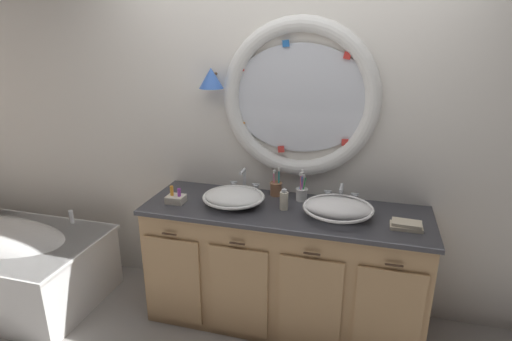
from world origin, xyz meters
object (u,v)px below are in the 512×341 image
Objects in this scene: toiletry_basket at (176,198)px; toothbrush_holder_left at (276,188)px; sink_basin_left at (234,197)px; folded_hand_towel at (406,225)px; sink_basin_right at (338,208)px; toothbrush_holder_right at (302,193)px; soap_dispenser at (284,200)px.

toothbrush_holder_left is at bearing 26.48° from toiletry_basket.
sink_basin_left is 0.34m from toothbrush_holder_left.
sink_basin_right is at bearing 171.28° from folded_hand_towel.
toothbrush_holder_right is 1.47× the size of soap_dispenser.
folded_hand_towel is at bearing -5.67° from soap_dispenser.
folded_hand_towel is (1.11, -0.06, -0.03)m from sink_basin_left.
soap_dispenser reaches higher than sink_basin_right.
toothbrush_holder_left reaches higher than sink_basin_left.
toothbrush_holder_left is 0.20m from toothbrush_holder_right.
sink_basin_right is at bearing -0.00° from sink_basin_left.
toothbrush_holder_right is at bearing 143.67° from sink_basin_right.
folded_hand_towel is at bearing -8.72° from sink_basin_right.
toiletry_basket reaches higher than sink_basin_right.
toothbrush_holder_left is (-0.46, 0.24, -0.00)m from sink_basin_right.
toiletry_basket is at bearing -176.08° from sink_basin_right.
sink_basin_left is 3.49× the size of toiletry_basket.
soap_dispenser is at bearing 174.33° from folded_hand_towel.
sink_basin_right is 0.36m from soap_dispenser.
sink_basin_right is at bearing 3.92° from toiletry_basket.
soap_dispenser is 0.75m from toiletry_basket.
toiletry_basket is (-0.40, -0.08, -0.02)m from sink_basin_left.
sink_basin_right is 0.33m from toothbrush_holder_right.
sink_basin_right is 0.52m from toothbrush_holder_left.
sink_basin_right is at bearing -2.08° from soap_dispenser.
sink_basin_right is 0.42m from folded_hand_towel.
sink_basin_right is 2.40× the size of folded_hand_towel.
toothbrush_holder_right is 0.87m from toiletry_basket.
toothbrush_holder_left reaches higher than folded_hand_towel.
soap_dispenser is 0.81× the size of folded_hand_towel.
sink_basin_right is at bearing -36.33° from toothbrush_holder_right.
toothbrush_holder_right is at bearing 64.67° from soap_dispenser.
toiletry_basket is (-0.64, -0.32, -0.02)m from toothbrush_holder_left.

